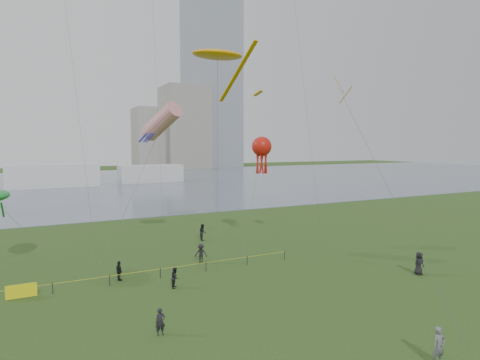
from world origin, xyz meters
name	(u,v)px	position (x,y,z in m)	size (l,w,h in m)	color
ground_plane	(312,323)	(0.00, 0.00, 0.00)	(400.00, 400.00, 0.00)	#1E3812
lake	(100,183)	(0.00, 100.00, 0.02)	(400.00, 120.00, 0.08)	slate
tower	(211,45)	(62.00, 168.00, 60.00)	(24.00, 24.00, 120.00)	slate
building_mid	(185,128)	(46.00, 162.00, 19.00)	(20.00, 20.00, 38.00)	gray
building_low	(152,138)	(32.00, 168.00, 14.00)	(16.00, 18.00, 28.00)	gray
pavilion_left	(54,175)	(-12.00, 95.00, 3.00)	(22.00, 8.00, 6.00)	silver
pavilion_right	(151,174)	(14.00, 98.00, 2.50)	(18.00, 7.00, 5.00)	silver
fence	(80,283)	(-12.26, 12.30, 0.55)	(24.07, 0.07, 1.05)	black
kite_flyer	(439,346)	(2.76, -6.60, 0.96)	(0.70, 0.46, 1.93)	#5C5D64
spectator_a	(175,277)	(-5.70, 9.62, 0.78)	(0.76, 0.59, 1.57)	black
spectator_b	(201,253)	(-1.67, 14.76, 0.89)	(1.15, 0.66, 1.78)	black
spectator_c	(119,271)	(-9.27, 13.11, 0.80)	(0.94, 0.39, 1.60)	black
spectator_d	(419,263)	(13.57, 3.55, 0.97)	(0.95, 0.62, 1.93)	black
spectator_f	(160,322)	(-8.74, 2.57, 0.77)	(0.56, 0.37, 1.55)	black
spectator_g	(203,232)	(1.67, 23.05, 0.94)	(0.91, 0.71, 1.87)	black
kite_stingray	(218,55)	(0.85, 16.42, 19.31)	(5.04, 10.05, 19.78)	#3F3F42
kite_windsock	(162,122)	(-3.89, 19.38, 13.13)	(8.05, 5.05, 15.02)	#3F3F42
kite_octopus	(262,147)	(6.52, 18.01, 10.62)	(6.22, 6.47, 11.76)	#3F3F42
kite_delta	(343,93)	(8.70, 7.79, 15.24)	(3.69, 15.19, 16.75)	#3F3F42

